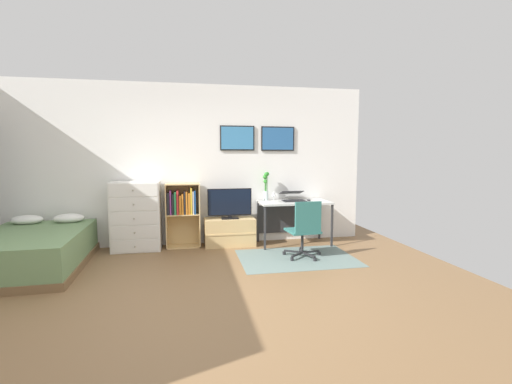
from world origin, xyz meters
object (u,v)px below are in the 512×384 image
at_px(bookshelf, 182,209).
at_px(desk, 293,208).
at_px(dresser, 136,216).
at_px(laptop, 293,197).
at_px(tv_stand, 230,232).
at_px(bed, 32,250).
at_px(office_chair, 305,228).
at_px(computer_mouse, 309,200).
at_px(bamboo_vase, 266,186).
at_px(wine_glass, 274,194).
at_px(television, 230,204).

height_order(bookshelf, desk, bookshelf).
height_order(dresser, laptop, dresser).
relative_size(bookshelf, laptop, 2.54).
xyz_separation_m(bookshelf, tv_stand, (0.78, -0.04, -0.41)).
bearing_deg(bed, dresser, 28.76).
bearing_deg(office_chair, computer_mouse, 62.82).
height_order(bamboo_vase, wine_glass, bamboo_vase).
relative_size(office_chair, bamboo_vase, 1.75).
bearing_deg(office_chair, wine_glass, 104.46).
relative_size(dresser, wine_glass, 6.14).
distance_m(bookshelf, bamboo_vase, 1.46).
bearing_deg(bamboo_vase, wine_glass, -74.57).
height_order(dresser, wine_glass, dresser).
distance_m(tv_stand, office_chair, 1.41).
xyz_separation_m(tv_stand, office_chair, (1.00, -0.96, 0.23)).
height_order(desk, laptop, laptop).
bearing_deg(desk, wine_glass, -161.09).
height_order(bookshelf, wine_glass, bookshelf).
bearing_deg(dresser, wine_glass, -3.77).
relative_size(laptop, wine_glass, 2.32).
xyz_separation_m(television, computer_mouse, (1.34, -0.11, 0.04)).
bearing_deg(desk, bookshelf, 177.61).
distance_m(bamboo_vase, wine_glass, 0.30).
height_order(bookshelf, bamboo_vase, bamboo_vase).
bearing_deg(dresser, office_chair, -20.75).
height_order(bed, desk, desk).
bearing_deg(computer_mouse, tv_stand, 174.56).
relative_size(bed, bamboo_vase, 3.98).
relative_size(television, office_chair, 0.85).
xyz_separation_m(bed, television, (2.74, 0.73, 0.45)).
relative_size(bed, tv_stand, 2.34).
bearing_deg(television, tv_stand, 90.00).
height_order(television, desk, television).
relative_size(laptop, bamboo_vase, 0.85).
height_order(tv_stand, bamboo_vase, bamboo_vase).
height_order(bookshelf, laptop, bookshelf).
height_order(tv_stand, desk, desk).
relative_size(desk, computer_mouse, 11.54).
bearing_deg(laptop, bookshelf, 178.11).
distance_m(tv_stand, computer_mouse, 1.45).
xyz_separation_m(television, desk, (1.09, -0.01, -0.10)).
distance_m(office_chair, computer_mouse, 0.95).
xyz_separation_m(bookshelf, office_chair, (1.77, -1.01, -0.18)).
bearing_deg(television, dresser, 179.72).
height_order(bed, laptop, laptop).
bearing_deg(office_chair, bookshelf, 145.69).
relative_size(bookshelf, computer_mouse, 10.19).
height_order(laptop, computer_mouse, laptop).
bearing_deg(dresser, desk, -0.42).
xyz_separation_m(dresser, bookshelf, (0.72, 0.06, 0.09)).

